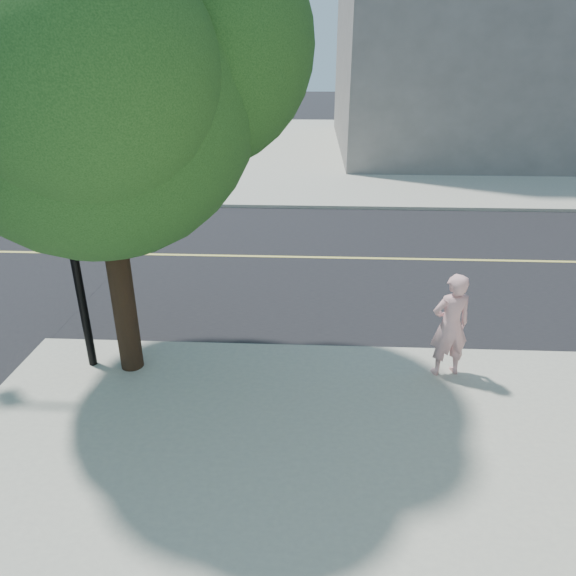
{
  "coord_description": "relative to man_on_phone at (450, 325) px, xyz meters",
  "views": [
    {
      "loc": [
        3.64,
        -7.65,
        4.64
      ],
      "look_at": [
        3.27,
        -0.26,
        1.3
      ],
      "focal_mm": 32.21,
      "sensor_mm": 36.0,
      "label": 1
    }
  ],
  "objects": [
    {
      "name": "ground",
      "position": [
        -5.73,
        0.73,
        -0.95
      ],
      "size": [
        140.0,
        140.0,
        0.0
      ],
      "primitive_type": "plane",
      "color": "black",
      "rests_on": "ground"
    },
    {
      "name": "road_ew",
      "position": [
        -5.73,
        5.23,
        -0.95
      ],
      "size": [
        140.0,
        9.0,
        0.01
      ],
      "primitive_type": "cube",
      "color": "black",
      "rests_on": "ground"
    },
    {
      "name": "sidewalk_ne",
      "position": [
        7.77,
        22.23,
        -0.89
      ],
      "size": [
        29.0,
        25.0,
        0.12
      ],
      "primitive_type": "cube",
      "color": "#ACAB98",
      "rests_on": "ground"
    },
    {
      "name": "filler_ne",
      "position": [
        8.27,
        22.73,
        6.17
      ],
      "size": [
        18.0,
        16.0,
        14.0
      ],
      "primitive_type": "cube",
      "color": "slate",
      "rests_on": "sidewalk_ne"
    },
    {
      "name": "man_on_phone",
      "position": [
        0.0,
        0.0,
        0.0
      ],
      "size": [
        0.69,
        0.53,
        1.67
      ],
      "primitive_type": "imported",
      "rotation": [
        0.0,
        0.0,
        3.38
      ],
      "color": "#E0A3A3",
      "rests_on": "sidewalk_se"
    },
    {
      "name": "street_tree",
      "position": [
        -4.8,
        -0.04,
        3.74
      ],
      "size": [
        5.33,
        4.85,
        7.08
      ],
      "rotation": [
        0.0,
        0.0,
        0.17
      ],
      "color": "black",
      "rests_on": "sidewalk_se"
    }
  ]
}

